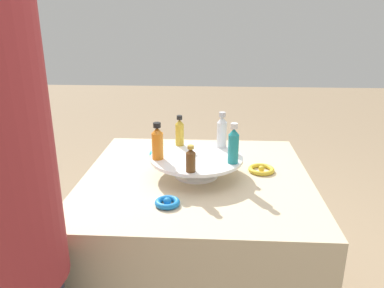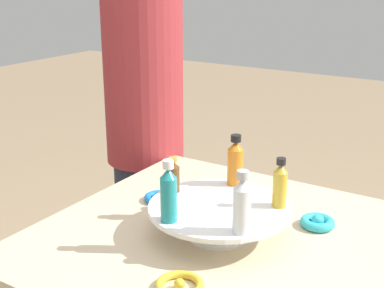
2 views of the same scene
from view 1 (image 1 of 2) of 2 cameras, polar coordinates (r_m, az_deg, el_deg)
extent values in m
cube|color=beige|center=(1.64, 0.63, -16.74)|extent=(0.87, 0.87, 0.74)
cylinder|color=white|center=(1.45, 0.68, -4.59)|extent=(0.17, 0.17, 0.01)
cylinder|color=white|center=(1.44, 0.69, -3.38)|extent=(0.09, 0.09, 0.06)
cylinder|color=white|center=(1.43, 0.69, -2.11)|extent=(0.35, 0.35, 0.01)
cylinder|color=brown|center=(1.28, -0.20, -2.79)|extent=(0.03, 0.03, 0.07)
cone|color=brown|center=(1.26, -0.20, -1.06)|extent=(0.03, 0.03, 0.01)
cylinder|color=#B79338|center=(1.26, -0.20, -0.48)|extent=(0.02, 0.02, 0.01)
cylinder|color=teal|center=(1.35, 6.31, -0.75)|extent=(0.04, 0.04, 0.11)
cone|color=teal|center=(1.33, 6.41, 1.89)|extent=(0.04, 0.04, 0.02)
cylinder|color=silver|center=(1.33, 6.45, 2.77)|extent=(0.03, 0.03, 0.02)
cylinder|color=silver|center=(1.51, 4.56, 1.40)|extent=(0.04, 0.04, 0.10)
cone|color=silver|center=(1.49, 4.63, 3.74)|extent=(0.04, 0.04, 0.02)
cylinder|color=#B2B2B7|center=(1.49, 4.65, 4.51)|extent=(0.03, 0.03, 0.02)
cylinder|color=gold|center=(1.53, -1.89, 1.43)|extent=(0.04, 0.04, 0.09)
cone|color=gold|center=(1.52, -1.91, 3.40)|extent=(0.03, 0.03, 0.02)
cylinder|color=black|center=(1.51, -1.92, 4.06)|extent=(0.02, 0.02, 0.02)
cylinder|color=orange|center=(1.39, -5.26, -0.31)|extent=(0.04, 0.04, 0.10)
cone|color=orange|center=(1.37, -5.34, 2.09)|extent=(0.04, 0.04, 0.02)
cylinder|color=black|center=(1.37, -5.36, 2.89)|extent=(0.03, 0.03, 0.02)
torus|color=gold|center=(1.51, 10.52, -3.84)|extent=(0.10, 0.10, 0.02)
sphere|color=gold|center=(1.51, 10.53, -3.72)|extent=(0.02, 0.02, 0.02)
torus|color=#2DB7CC|center=(1.65, -4.98, -1.48)|extent=(0.09, 0.09, 0.02)
sphere|color=#2DB7CC|center=(1.64, -4.99, -1.32)|extent=(0.03, 0.03, 0.03)
torus|color=blue|center=(1.24, -3.77, -8.88)|extent=(0.08, 0.08, 0.02)
sphere|color=blue|center=(1.23, -3.78, -8.72)|extent=(0.03, 0.03, 0.03)
camera|label=2|loc=(2.16, 32.44, 17.57)|focal=50.00mm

